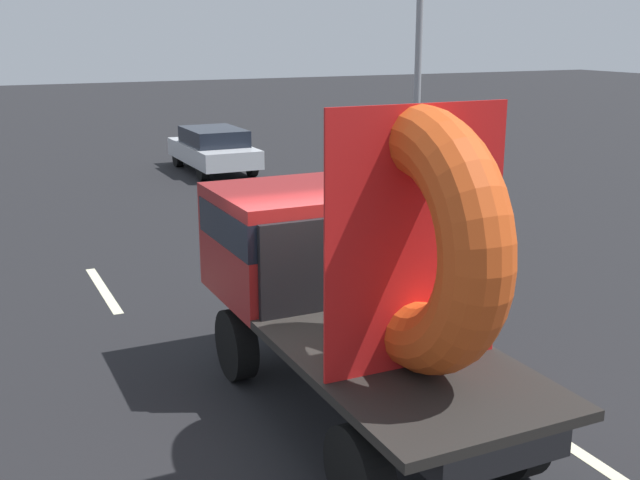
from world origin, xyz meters
The scene contains 7 objects.
ground_plane centered at (0.00, 0.00, 0.00)m, with size 120.00×120.00×0.00m, color black.
flatbed_truck centered at (0.00, 0.19, 1.73)m, with size 2.02×5.19×3.63m.
distant_sedan centered at (3.50, 15.83, 0.72)m, with size 1.77×4.14×1.35m.
traffic_light centered at (6.03, 8.25, 4.26)m, with size 0.42×0.36×6.64m.
lane_dash_left_far centered at (-1.75, 5.68, 0.00)m, with size 2.60×0.16×0.01m, color beige.
lane_dash_right_near centered at (1.75, -2.21, 0.00)m, with size 2.80×0.16×0.01m, color beige.
lane_dash_right_far centered at (1.75, 5.98, 0.00)m, with size 2.62×0.16×0.01m, color beige.
Camera 1 is at (-3.82, -7.25, 4.27)m, focal length 43.85 mm.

